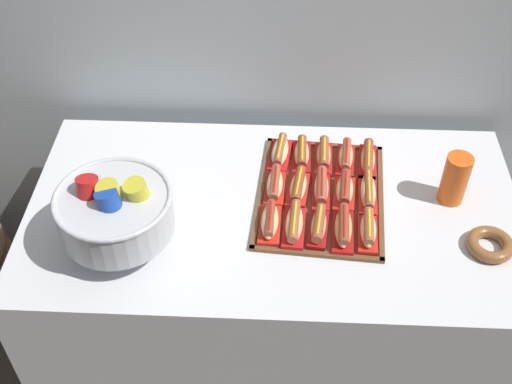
{
  "coord_description": "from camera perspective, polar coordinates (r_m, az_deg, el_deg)",
  "views": [
    {
      "loc": [
        0.01,
        -1.46,
        2.29
      ],
      "look_at": [
        -0.06,
        -0.02,
        0.88
      ],
      "focal_mm": 45.65,
      "sensor_mm": 36.0,
      "label": 1
    }
  ],
  "objects": [
    {
      "name": "hot_dog_2",
      "position": [
        2.0,
        5.51,
        -2.99
      ],
      "size": [
        0.07,
        0.16,
        0.06
      ],
      "color": "#B21414",
      "rests_on": "serving_tray"
    },
    {
      "name": "hot_dog_0",
      "position": [
        2.0,
        1.22,
        -2.63
      ],
      "size": [
        0.07,
        0.16,
        0.06
      ],
      "color": "red",
      "rests_on": "serving_tray"
    },
    {
      "name": "hot_dog_1",
      "position": [
        2.0,
        3.36,
        -2.83
      ],
      "size": [
        0.08,
        0.18,
        0.06
      ],
      "color": "red",
      "rests_on": "serving_tray"
    },
    {
      "name": "donut",
      "position": [
        2.08,
        19.82,
        -4.35
      ],
      "size": [
        0.14,
        0.14,
        0.04
      ],
      "color": "brown",
      "rests_on": "buffet_table"
    },
    {
      "name": "hot_dog_7",
      "position": [
        2.11,
        5.75,
        0.31
      ],
      "size": [
        0.06,
        0.18,
        0.06
      ],
      "color": "red",
      "rests_on": "serving_tray"
    },
    {
      "name": "hot_dog_13",
      "position": [
        2.24,
        7.87,
        3.02
      ],
      "size": [
        0.08,
        0.16,
        0.06
      ],
      "color": "red",
      "rests_on": "serving_tray"
    },
    {
      "name": "hot_dog_4",
      "position": [
        2.0,
        9.8,
        -3.3
      ],
      "size": [
        0.07,
        0.16,
        0.06
      ],
      "color": "red",
      "rests_on": "serving_tray"
    },
    {
      "name": "hot_dog_9",
      "position": [
        2.12,
        9.79,
        -0.04
      ],
      "size": [
        0.07,
        0.19,
        0.06
      ],
      "color": "red",
      "rests_on": "serving_tray"
    },
    {
      "name": "hot_dog_14",
      "position": [
        2.24,
        9.78,
        2.83
      ],
      "size": [
        0.07,
        0.18,
        0.06
      ],
      "color": "red",
      "rests_on": "serving_tray"
    },
    {
      "name": "buffet_table",
      "position": [
        2.38,
        1.41,
        -7.85
      ],
      "size": [
        1.59,
        0.86,
        0.8
      ],
      "color": "silver",
      "rests_on": "ground_plane"
    },
    {
      "name": "ground_plane",
      "position": [
        2.72,
        1.26,
        -13.28
      ],
      "size": [
        10.0,
        10.0,
        0.0
      ],
      "primitive_type": "plane",
      "color": "#4C4238"
    },
    {
      "name": "hot_dog_10",
      "position": [
        2.24,
        2.12,
        3.48
      ],
      "size": [
        0.09,
        0.17,
        0.06
      ],
      "color": "red",
      "rests_on": "serving_tray"
    },
    {
      "name": "hot_dog_6",
      "position": [
        2.12,
        3.72,
        0.42
      ],
      "size": [
        0.09,
        0.17,
        0.06
      ],
      "color": "red",
      "rests_on": "serving_tray"
    },
    {
      "name": "punch_bowl",
      "position": [
        1.93,
        -12.22,
        -1.68
      ],
      "size": [
        0.35,
        0.35,
        0.25
      ],
      "color": "silver",
      "rests_on": "buffet_table"
    },
    {
      "name": "hot_dog_8",
      "position": [
        2.11,
        7.77,
        0.14
      ],
      "size": [
        0.08,
        0.16,
        0.06
      ],
      "color": "red",
      "rests_on": "serving_tray"
    },
    {
      "name": "serving_tray",
      "position": [
        2.13,
        5.69,
        -0.32
      ],
      "size": [
        0.44,
        0.55,
        0.01
      ],
      "color": "brown",
      "rests_on": "buffet_table"
    },
    {
      "name": "hot_dog_3",
      "position": [
        2.0,
        7.66,
        -3.14
      ],
      "size": [
        0.07,
        0.18,
        0.06
      ],
      "color": "#B21414",
      "rests_on": "serving_tray"
    },
    {
      "name": "cup_stack",
      "position": [
        2.15,
        17.04,
        1.1
      ],
      "size": [
        0.08,
        0.08,
        0.18
      ],
      "color": "#EA5B19",
      "rests_on": "buffet_table"
    },
    {
      "name": "hot_dog_12",
      "position": [
        2.24,
        5.96,
        3.2
      ],
      "size": [
        0.07,
        0.17,
        0.06
      ],
      "color": "red",
      "rests_on": "serving_tray"
    },
    {
      "name": "hot_dog_5",
      "position": [
        2.12,
        1.7,
        0.59
      ],
      "size": [
        0.07,
        0.16,
        0.06
      ],
      "color": "red",
      "rests_on": "serving_tray"
    },
    {
      "name": "hot_dog_11",
      "position": [
        2.24,
        4.04,
        3.32
      ],
      "size": [
        0.06,
        0.16,
        0.06
      ],
      "color": "#B21414",
      "rests_on": "serving_tray"
    }
  ]
}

